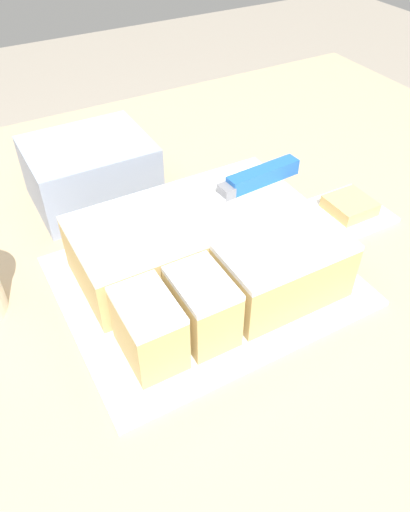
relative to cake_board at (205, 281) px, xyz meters
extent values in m
cube|color=tan|center=(0.02, 0.04, -0.48)|extent=(1.40, 1.10, 0.95)
cube|color=silver|center=(0.00, 0.00, 0.00)|extent=(0.37, 0.30, 0.01)
cube|color=tan|center=(0.00, 0.05, 0.04)|extent=(0.30, 0.14, 0.07)
cube|color=white|center=(0.00, 0.05, 0.08)|extent=(0.30, 0.14, 0.01)
cube|color=tan|center=(0.07, -0.07, 0.04)|extent=(0.16, 0.09, 0.07)
cube|color=white|center=(0.07, -0.07, 0.08)|extent=(0.16, 0.09, 0.01)
cube|color=tan|center=(-0.11, -0.07, 0.04)|extent=(0.06, 0.09, 0.07)
cube|color=white|center=(-0.11, -0.07, 0.08)|extent=(0.06, 0.09, 0.01)
cube|color=tan|center=(-0.05, -0.07, 0.04)|extent=(0.06, 0.09, 0.07)
cube|color=white|center=(-0.05, -0.07, 0.08)|extent=(0.06, 0.09, 0.01)
cube|color=silver|center=(-0.02, 0.05, 0.09)|extent=(0.18, 0.03, 0.00)
cube|color=slate|center=(0.06, 0.05, 0.09)|extent=(0.02, 0.02, 0.02)
cube|color=#1E59B2|center=(0.12, 0.06, 0.10)|extent=(0.11, 0.03, 0.02)
cube|color=white|center=(0.27, 0.02, 0.00)|extent=(0.11, 0.11, 0.01)
cube|color=tan|center=(0.27, 0.02, 0.01)|extent=(0.07, 0.07, 0.02)
cube|color=#8C99B2|center=(-0.06, 0.26, 0.05)|extent=(0.18, 0.15, 0.10)
camera|label=1|loc=(-0.23, -0.42, 0.47)|focal=35.00mm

